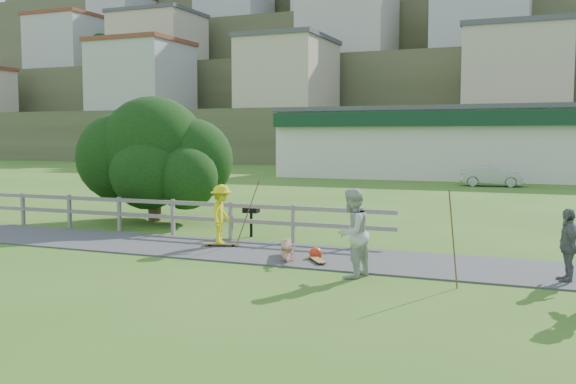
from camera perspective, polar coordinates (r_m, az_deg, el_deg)
name	(u,v)px	position (r m, az deg, el deg)	size (l,w,h in m)	color
ground	(242,264)	(15.38, -4.09, -6.41)	(260.00, 260.00, 0.00)	#32601B
path	(268,253)	(16.71, -1.80, -5.42)	(34.00, 3.00, 0.04)	#353538
fence	(156,211)	(20.39, -11.67, -1.63)	(15.05, 0.10, 1.10)	slate
strip_mall	(509,142)	(48.53, 19.04, 4.18)	(32.50, 10.75, 5.10)	silver
hillside	(505,62)	(105.65, 18.75, 10.92)	(220.00, 67.00, 47.50)	#454E2E
skater_rider	(221,218)	(17.58, -5.94, -2.31)	(1.05, 0.60, 1.62)	yellow
skater_fallen	(288,249)	(15.75, -0.01, -5.07)	(1.57, 0.38, 0.57)	tan
spectator_a	(352,233)	(13.84, 5.69, -3.66)	(0.93, 0.73, 1.92)	beige
spectator_b	(568,246)	(14.53, 23.60, -4.38)	(0.91, 0.38, 1.55)	slate
car_silver	(492,176)	(40.71, 17.69, 1.34)	(1.29, 3.70, 1.22)	#A3A4AB
tree	(154,172)	(23.32, -11.83, 1.74)	(6.08, 6.08, 3.51)	black
bbq	(251,221)	(19.38, -3.29, -2.58)	(0.45, 0.34, 0.97)	black
longboard_rider	(222,245)	(17.69, -5.91, -4.75)	(0.96, 0.24, 0.11)	olive
longboard_fallen	(317,262)	(15.42, 2.62, -6.19)	(0.86, 0.21, 0.10)	olive
helmet	(316,253)	(15.88, 2.49, -5.45)	(0.32, 0.32, 0.32)	red
pole_rider	(248,211)	(17.64, -3.61, -1.69)	(0.03, 0.03, 1.97)	brown
pole_spec_left	(453,239)	(13.22, 14.46, -4.06)	(0.03, 0.03, 1.99)	brown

